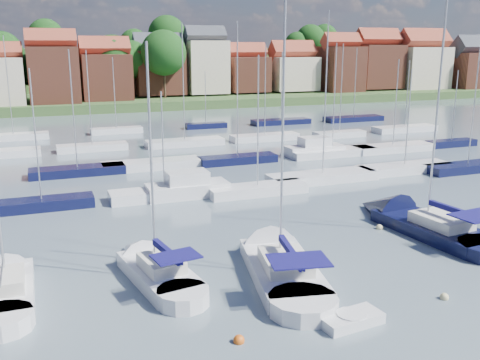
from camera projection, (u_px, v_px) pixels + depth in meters
name	position (u px, v px, depth m)	size (l,w,h in m)	color
ground	(187.00, 151.00, 66.01)	(260.00, 260.00, 0.00)	#4C5A68
sailboat_left	(152.00, 268.00, 30.30)	(4.35, 10.51, 13.94)	silver
sailboat_centre	(275.00, 259.00, 31.57)	(5.99, 13.53, 17.72)	silver
sailboat_navy	(413.00, 222.00, 38.35)	(5.04, 14.04, 18.92)	black
sailboat_far	(7.00, 284.00, 28.27)	(2.79, 10.19, 13.53)	silver
tender	(351.00, 319.00, 24.82)	(3.13, 1.72, 0.65)	silver
buoy_b	(239.00, 342.00, 23.36)	(0.51, 0.51, 0.51)	#D85914
buoy_c	(319.00, 300.00, 27.30)	(0.52, 0.52, 0.52)	beige
buoy_d	(444.00, 299.00, 27.38)	(0.45, 0.45, 0.45)	beige
buoy_e	(379.00, 229.00, 37.88)	(0.47, 0.47, 0.47)	beige
marina_field	(213.00, 154.00, 62.16)	(79.62, 41.41, 15.93)	silver
far_shore_town	(107.00, 76.00, 149.76)	(212.46, 90.00, 22.27)	#3F582C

